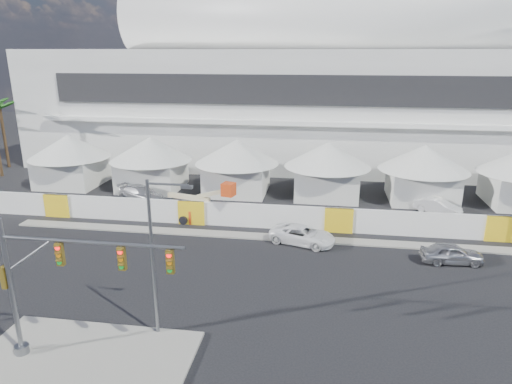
# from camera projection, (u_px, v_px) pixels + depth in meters

# --- Properties ---
(ground) EXTENTS (160.00, 160.00, 0.00)m
(ground) POSITION_uv_depth(u_px,v_px,m) (226.00, 331.00, 23.46)
(ground) COLOR black
(ground) RESTS_ON ground
(median_island) EXTENTS (10.00, 5.00, 0.15)m
(median_island) POSITION_uv_depth(u_px,v_px,m) (88.00, 355.00, 21.45)
(median_island) COLOR gray
(median_island) RESTS_ON ground
(stadium) EXTENTS (80.00, 24.80, 21.98)m
(stadium) POSITION_uv_depth(u_px,v_px,m) (359.00, 86.00, 58.64)
(stadium) COLOR silver
(stadium) RESTS_ON ground
(tent_row) EXTENTS (53.40, 8.40, 5.40)m
(tent_row) POSITION_uv_depth(u_px,v_px,m) (281.00, 163.00, 45.13)
(tent_row) COLOR silver
(tent_row) RESTS_ON ground
(hoarding_fence) EXTENTS (70.00, 0.25, 2.00)m
(hoarding_fence) POSITION_uv_depth(u_px,v_px,m) (339.00, 220.00, 36.01)
(hoarding_fence) COLOR white
(hoarding_fence) RESTS_ON ground
(palm_cluster) EXTENTS (10.60, 10.60, 8.55)m
(palm_cluster) POSITION_uv_depth(u_px,v_px,m) (1.00, 112.00, 54.07)
(palm_cluster) COLOR #47331E
(palm_cluster) RESTS_ON ground
(sedan_silver) EXTENTS (1.89, 4.16, 1.38)m
(sedan_silver) POSITION_uv_depth(u_px,v_px,m) (452.00, 253.00, 30.80)
(sedan_silver) COLOR #A3A4A8
(sedan_silver) RESTS_ON ground
(pickup_curb) EXTENTS (3.54, 5.31, 1.35)m
(pickup_curb) POSITION_uv_depth(u_px,v_px,m) (303.00, 235.00, 33.93)
(pickup_curb) COLOR white
(pickup_curb) RESTS_ON ground
(lot_car_a) EXTENTS (3.37, 4.08, 1.31)m
(lot_car_a) POSITION_uv_depth(u_px,v_px,m) (438.00, 206.00, 40.28)
(lot_car_a) COLOR silver
(lot_car_a) RESTS_ON ground
(lot_car_c) EXTENTS (4.09, 5.41, 1.46)m
(lot_car_c) POSITION_uv_depth(u_px,v_px,m) (141.00, 194.00, 43.60)
(lot_car_c) COLOR #BABBC0
(lot_car_c) RESTS_ON ground
(traffic_mast) EXTENTS (8.56, 0.66, 6.75)m
(traffic_mast) POSITION_uv_depth(u_px,v_px,m) (49.00, 284.00, 20.12)
(traffic_mast) COLOR gray
(traffic_mast) RESTS_ON median_island
(streetlight_median) EXTENTS (2.22, 0.22, 8.01)m
(streetlight_median) POSITION_uv_depth(u_px,v_px,m) (156.00, 249.00, 21.75)
(streetlight_median) COLOR slate
(streetlight_median) RESTS_ON median_island
(boom_lift) EXTENTS (7.62, 2.60, 3.76)m
(boom_lift) POSITION_uv_depth(u_px,v_px,m) (185.00, 208.00, 38.79)
(boom_lift) COLOR #DE4214
(boom_lift) RESTS_ON ground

